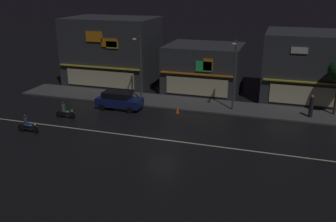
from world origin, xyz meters
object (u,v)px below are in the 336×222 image
(streetlamp_mid, at_px, (234,69))
(parked_car_near_kerb, at_px, (119,100))
(pedestrian_on_sidewalk, at_px, (311,107))
(motorcycle_following, at_px, (65,111))
(streetlamp_west, at_px, (139,62))
(motorcycle_lead, at_px, (27,125))
(traffic_cone, at_px, (177,110))

(streetlamp_mid, bearing_deg, parked_car_near_kerb, -166.63)
(pedestrian_on_sidewalk, distance_m, parked_car_near_kerb, 17.38)
(streetlamp_mid, height_order, motorcycle_following, streetlamp_mid)
(motorcycle_following, bearing_deg, streetlamp_west, 60.32)
(streetlamp_west, height_order, motorcycle_following, streetlamp_west)
(streetlamp_west, bearing_deg, pedestrian_on_sidewalk, -0.62)
(streetlamp_west, height_order, streetlamp_mid, streetlamp_mid)
(motorcycle_lead, bearing_deg, streetlamp_mid, -145.86)
(pedestrian_on_sidewalk, relative_size, motorcycle_lead, 1.05)
(streetlamp_mid, relative_size, pedestrian_on_sidewalk, 3.24)
(pedestrian_on_sidewalk, bearing_deg, motorcycle_following, 102.31)
(motorcycle_lead, bearing_deg, traffic_cone, -141.23)
(motorcycle_following, relative_size, traffic_cone, 3.45)
(pedestrian_on_sidewalk, xyz_separation_m, traffic_cone, (-11.55, -2.14, -0.80))
(streetlamp_west, xyz_separation_m, motorcycle_following, (-4.49, -6.68, -3.34))
(parked_car_near_kerb, relative_size, motorcycle_following, 2.26)
(parked_car_near_kerb, xyz_separation_m, traffic_cone, (5.62, 0.52, -0.59))
(streetlamp_west, xyz_separation_m, streetlamp_mid, (9.28, -0.38, 0.03))
(parked_car_near_kerb, distance_m, motorcycle_following, 5.16)
(motorcycle_following, bearing_deg, parked_car_near_kerb, 52.35)
(pedestrian_on_sidewalk, xyz_separation_m, parked_car_near_kerb, (-17.17, -2.66, -0.20))
(streetlamp_west, distance_m, parked_car_near_kerb, 4.33)
(streetlamp_mid, height_order, traffic_cone, streetlamp_mid)
(motorcycle_lead, distance_m, motorcycle_following, 3.90)
(streetlamp_mid, height_order, parked_car_near_kerb, streetlamp_mid)
(pedestrian_on_sidewalk, bearing_deg, streetlamp_mid, 86.54)
(traffic_cone, bearing_deg, streetlamp_west, 153.14)
(pedestrian_on_sidewalk, xyz_separation_m, motorcycle_following, (-20.62, -6.50, -0.44))
(streetlamp_west, distance_m, pedestrian_on_sidewalk, 16.39)
(streetlamp_west, distance_m, streetlamp_mid, 9.29)
(traffic_cone, bearing_deg, motorcycle_following, -154.33)
(parked_car_near_kerb, relative_size, traffic_cone, 7.82)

